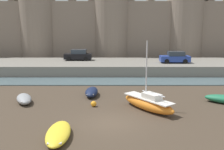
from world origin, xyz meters
name	(u,v)px	position (x,y,z in m)	size (l,w,h in m)	color
ground_plane	(110,123)	(0.00, 0.00, 0.00)	(160.00, 160.00, 0.00)	#423528
water_channel	(110,81)	(0.00, 13.56, 0.05)	(80.00, 4.50, 0.10)	slate
quay_road	(111,66)	(0.00, 20.81, 0.71)	(64.71, 10.00, 1.43)	slate
castle	(111,23)	(0.00, 30.91, 7.05)	(59.85, 7.14, 18.44)	gray
rowboat_foreground_centre	(23,99)	(-7.51, 4.80, 0.37)	(2.30, 3.27, 0.70)	gray
rowboat_near_channel_right	(91,92)	(-1.82, 7.06, 0.40)	(1.22, 3.08, 0.76)	#141E3D
sailboat_midflat_left	(148,103)	(2.97, 2.74, 0.59)	(4.19, 5.00, 5.46)	orange
rowboat_midflat_right	(58,133)	(-3.06, -2.48, 0.31)	(1.63, 3.94, 0.58)	yellow
mooring_buoy_off_centre	(93,104)	(-1.40, 3.68, 0.23)	(0.47, 0.47, 0.47)	orange
car_quay_centre_east	(174,57)	(9.00, 19.53, 2.21)	(4.11, 1.90, 1.62)	#263F99
car_quay_east	(78,55)	(-5.00, 22.44, 2.21)	(4.11, 1.90, 1.62)	black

